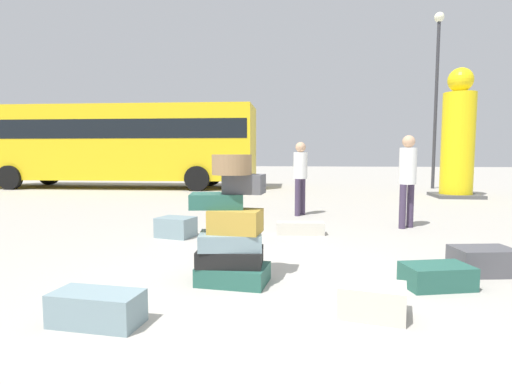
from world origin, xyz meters
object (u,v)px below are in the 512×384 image
object	(u,v)px
suitcase_cream_right_side	(300,228)
suitcase_slate_left_side	(97,308)
suitcase_cream_upright_blue	(373,300)
suitcase_teal_white_trunk	(437,276)
suitcase_tower	(232,230)
person_tourist_with_camera	(408,173)
lamp_post	(437,76)
person_bearded_onlooker	(300,172)
yellow_dummy_statue	(458,140)
suitcase_charcoal_behind_tower	(483,261)
parked_bus	(115,141)
suitcase_slate_foreground_near	(176,227)

from	to	relation	value
suitcase_cream_right_side	suitcase_slate_left_side	bearing A→B (deg)	-116.23
suitcase_cream_upright_blue	suitcase_teal_white_trunk	world-z (taller)	suitcase_cream_upright_blue
suitcase_teal_white_trunk	suitcase_slate_left_side	world-z (taller)	suitcase_slate_left_side
suitcase_tower	suitcase_slate_left_side	size ratio (longest dim) A/B	1.90
suitcase_slate_left_side	person_tourist_with_camera	distance (m)	5.85
lamp_post	suitcase_teal_white_trunk	bearing A→B (deg)	-106.17
person_bearded_onlooker	yellow_dummy_statue	distance (m)	6.49
suitcase_charcoal_behind_tower	lamp_post	distance (m)	12.83
suitcase_tower	suitcase_teal_white_trunk	size ratio (longest dim) A/B	2.06
yellow_dummy_statue	parked_bus	world-z (taller)	yellow_dummy_statue
suitcase_slate_foreground_near	lamp_post	distance (m)	13.02
suitcase_teal_white_trunk	suitcase_slate_foreground_near	bearing A→B (deg)	133.27
suitcase_teal_white_trunk	suitcase_charcoal_behind_tower	size ratio (longest dim) A/B	1.01
person_bearded_onlooker	lamp_post	size ratio (longest dim) A/B	0.24
suitcase_teal_white_trunk	lamp_post	xyz separation A→B (m)	(3.58, 12.35, 4.14)
suitcase_charcoal_behind_tower	person_tourist_with_camera	bearing A→B (deg)	83.59
suitcase_tower	suitcase_charcoal_behind_tower	bearing A→B (deg)	12.55
parked_bus	yellow_dummy_statue	bearing A→B (deg)	-12.37
suitcase_cream_upright_blue	suitcase_tower	bearing A→B (deg)	162.85
suitcase_slate_foreground_near	suitcase_cream_right_side	bearing A→B (deg)	27.21
yellow_dummy_statue	suitcase_slate_foreground_near	bearing A→B (deg)	-133.86
suitcase_tower	lamp_post	bearing A→B (deg)	65.50
suitcase_charcoal_behind_tower	lamp_post	size ratio (longest dim) A/B	0.10
suitcase_charcoal_behind_tower	suitcase_teal_white_trunk	bearing A→B (deg)	-149.71
suitcase_tower	suitcase_charcoal_behind_tower	world-z (taller)	suitcase_tower
suitcase_cream_upright_blue	suitcase_charcoal_behind_tower	world-z (taller)	suitcase_charcoal_behind_tower
suitcase_slate_left_side	suitcase_slate_foreground_near	distance (m)	3.42
suitcase_cream_upright_blue	lamp_post	world-z (taller)	lamp_post
suitcase_teal_white_trunk	suitcase_cream_right_side	bearing A→B (deg)	103.81
suitcase_teal_white_trunk	lamp_post	bearing A→B (deg)	59.37
suitcase_cream_upright_blue	lamp_post	distance (m)	14.46
parked_bus	suitcase_teal_white_trunk	bearing A→B (deg)	-54.15
suitcase_cream_upright_blue	suitcase_cream_right_side	size ratio (longest dim) A/B	0.67
person_bearded_onlooker	lamp_post	xyz separation A→B (m)	(5.01, 7.63, 3.31)
parked_bus	lamp_post	distance (m)	12.63
person_bearded_onlooker	parked_bus	world-z (taller)	parked_bus
suitcase_cream_upright_blue	suitcase_slate_left_side	world-z (taller)	suitcase_cream_upright_blue
yellow_dummy_statue	person_bearded_onlooker	bearing A→B (deg)	-137.25
suitcase_tower	parked_bus	xyz separation A→B (m)	(-6.70, 11.37, 1.29)
suitcase_tower	person_bearded_onlooker	xyz separation A→B (m)	(0.65, 4.78, 0.40)
person_tourist_with_camera	parked_bus	world-z (taller)	parked_bus
person_tourist_with_camera	lamp_post	bearing A→B (deg)	-149.99
suitcase_slate_foreground_near	yellow_dummy_statue	size ratio (longest dim) A/B	0.14
suitcase_slate_left_side	person_tourist_with_camera	world-z (taller)	person_tourist_with_camera
suitcase_cream_upright_blue	suitcase_teal_white_trunk	xyz separation A→B (m)	(0.76, 0.82, -0.02)
suitcase_teal_white_trunk	parked_bus	size ratio (longest dim) A/B	0.06
suitcase_teal_white_trunk	suitcase_slate_left_side	size ratio (longest dim) A/B	0.92
suitcase_cream_upright_blue	suitcase_slate_left_side	distance (m)	2.22
suitcase_slate_left_side	suitcase_cream_right_side	size ratio (longest dim) A/B	0.89
person_bearded_onlooker	person_tourist_with_camera	bearing A→B (deg)	84.04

